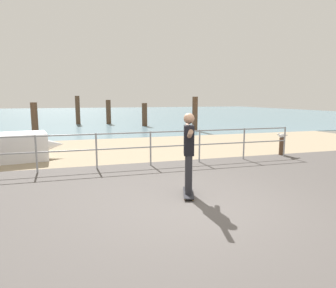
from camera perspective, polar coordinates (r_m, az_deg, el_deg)
name	(u,v)px	position (r m, az deg, el deg)	size (l,w,h in m)	color
ground_plane	(222,228)	(5.01, 10.16, -15.35)	(24.00, 10.00, 0.04)	#514C49
beach_strip	(132,148)	(12.41, -6.79, -0.76)	(24.00, 6.00, 0.04)	tan
sea_surface	(94,114)	(40.17, -13.87, 5.57)	(72.00, 50.00, 0.04)	slate
railing_fence	(96,145)	(8.77, -13.45, -0.26)	(12.73, 0.05, 1.05)	gray
skateboard	(188,193)	(6.36, 3.87, -9.27)	(0.44, 0.82, 0.08)	black
skateboarder	(189,148)	(6.14, 3.96, -0.81)	(0.53, 1.40, 1.65)	#26262B
bollard_short	(282,147)	(11.45, 20.76, -0.45)	(0.18, 0.18, 0.64)	#513826
seagull	(282,136)	(11.39, 20.81, 1.51)	(0.49, 0.19, 0.18)	white
groyne_post_1	(35,119)	(18.06, -23.99, 4.37)	(0.35, 0.35, 1.80)	#513826
groyne_post_2	(78,110)	(24.32, -16.75, 6.16)	(0.34, 0.34, 2.20)	#513826
groyne_post_3	(108,112)	(24.17, -11.22, 5.98)	(0.37, 0.37, 1.89)	#513826
groyne_post_4	(145,115)	(21.92, -4.47, 5.57)	(0.38, 0.38, 1.67)	#513826
groyne_post_5	(195,114)	(18.77, 5.13, 5.71)	(0.34, 0.34, 2.11)	#513826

